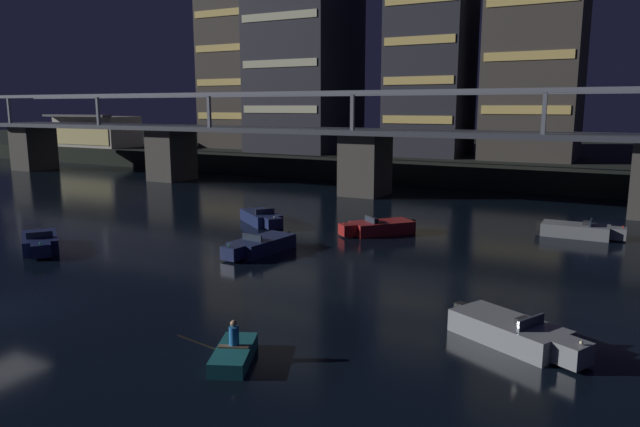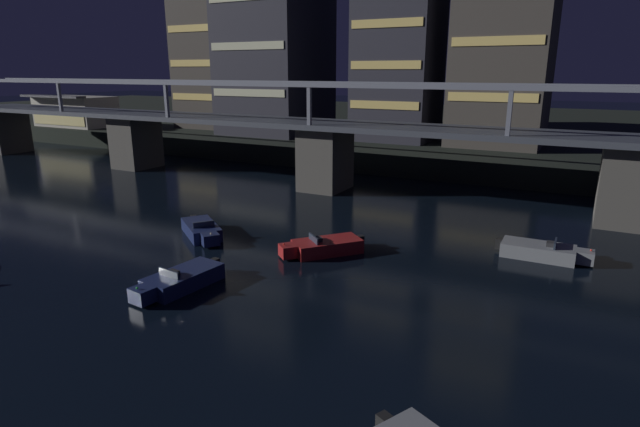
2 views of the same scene
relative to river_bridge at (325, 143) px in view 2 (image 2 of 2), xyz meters
name	(u,v)px [view 2 (image 2 of 2)]	position (x,y,z in m)	size (l,w,h in m)	color
far_riverbank	(455,127)	(0.00, 48.01, -3.05)	(240.00, 80.00, 2.20)	black
river_bridge	(325,143)	(0.00, 0.00, 0.00)	(99.21, 6.40, 9.38)	#4C4944
tower_west_low	(215,46)	(-29.29, 21.74, 9.60)	(8.96, 9.78, 23.39)	#38332D
tower_west_tall	(275,24)	(-17.31, 19.26, 11.93)	(11.48, 12.90, 28.05)	#282833
tower_central	(399,45)	(-0.52, 19.90, 9.11)	(8.95, 9.06, 22.41)	#282833
tower_east_tall	(508,15)	(11.15, 21.19, 11.92)	(9.74, 11.24, 28.03)	#423D38
waterfront_pavilion	(75,111)	(-48.49, 11.91, 0.29)	(12.40, 7.40, 4.70)	#B2AD9E
speedboat_near_left	(202,230)	(-0.78, -15.82, -3.73)	(4.70, 3.98, 1.16)	#19234C
speedboat_near_center	(542,251)	(18.98, -9.90, -3.73)	(5.19, 1.82, 1.16)	gray
speedboat_mid_left	(324,247)	(7.64, -15.00, -3.73)	(4.18, 4.57, 1.16)	maroon
speedboat_mid_center	(180,280)	(3.67, -22.67, -3.73)	(2.24, 5.23, 1.16)	#19234C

